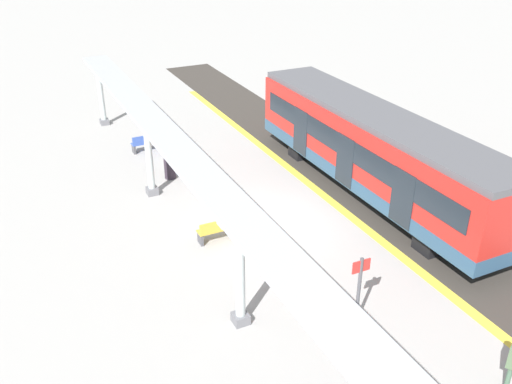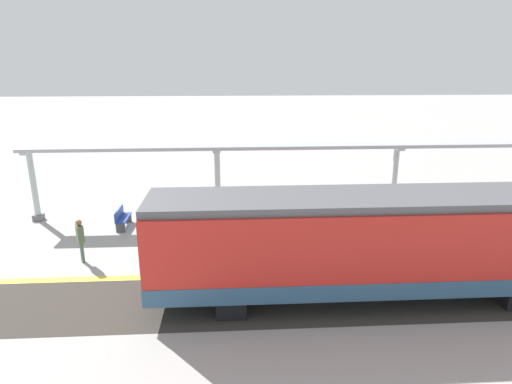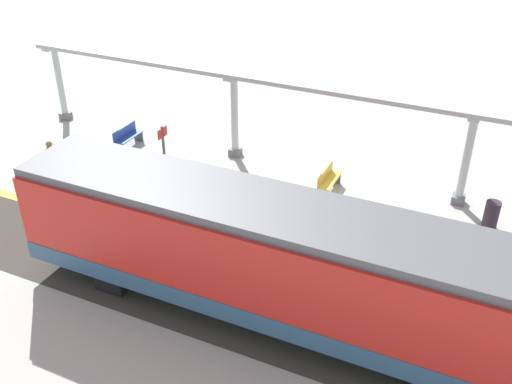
# 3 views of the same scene
# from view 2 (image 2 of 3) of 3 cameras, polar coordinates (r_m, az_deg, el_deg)

# --- Properties ---
(ground_plane) EXTENTS (176.00, 176.00, 0.00)m
(ground_plane) POSITION_cam_2_polar(r_m,az_deg,el_deg) (19.11, 8.52, -5.98)
(ground_plane) COLOR #A19F9B
(tactile_edge_strip) EXTENTS (0.38, 33.72, 0.01)m
(tactile_edge_strip) POSITION_cam_2_polar(r_m,az_deg,el_deg) (16.23, 10.86, -10.33)
(tactile_edge_strip) COLOR yellow
(tactile_edge_strip) RESTS_ON ground
(trackbed) EXTENTS (3.20, 45.72, 0.01)m
(trackbed) POSITION_cam_2_polar(r_m,az_deg,el_deg) (14.72, 12.58, -13.44)
(trackbed) COLOR #38332D
(trackbed) RESTS_ON ground
(train_near_carriage) EXTENTS (2.65, 13.87, 3.48)m
(train_near_carriage) POSITION_cam_2_polar(r_m,az_deg,el_deg) (14.06, 15.07, -6.77)
(train_near_carriage) COLOR red
(train_near_carriage) RESTS_ON ground
(canopy_pillar_second) EXTENTS (1.10, 0.44, 3.42)m
(canopy_pillar_second) POSITION_cam_2_polar(r_m,az_deg,el_deg) (22.49, 17.80, 1.53)
(canopy_pillar_second) COLOR slate
(canopy_pillar_second) RESTS_ON ground
(canopy_pillar_third) EXTENTS (1.10, 0.44, 3.42)m
(canopy_pillar_third) POSITION_cam_2_polar(r_m,az_deg,el_deg) (20.99, -5.09, 1.23)
(canopy_pillar_third) COLOR slate
(canopy_pillar_third) RESTS_ON ground
(canopy_pillar_fourth) EXTENTS (1.10, 0.44, 3.42)m
(canopy_pillar_fourth) POSITION_cam_2_polar(r_m,az_deg,el_deg) (22.97, -27.32, 0.75)
(canopy_pillar_fourth) COLOR slate
(canopy_pillar_fourth) RESTS_ON ground
(canopy_beam) EXTENTS (1.20, 27.25, 0.16)m
(canopy_beam) POSITION_cam_2_polar(r_m,az_deg,el_deg) (20.95, 7.35, 6.08)
(canopy_beam) COLOR #A8AAB2
(canopy_beam) RESTS_ON canopy_pillar_nearest
(bench_near_end) EXTENTS (1.50, 0.45, 0.86)m
(bench_near_end) POSITION_cam_2_polar(r_m,az_deg,el_deg) (20.89, -17.30, -3.28)
(bench_near_end) COLOR #27479E
(bench_near_end) RESTS_ON ground
(bench_mid_platform) EXTENTS (1.51, 0.49, 0.86)m
(bench_mid_platform) POSITION_cam_2_polar(r_m,az_deg,el_deg) (23.88, 28.44, -2.10)
(bench_mid_platform) COLOR #3553AA
(bench_mid_platform) RESTS_ON ground
(bench_far_end) EXTENTS (1.50, 0.44, 0.86)m
(bench_far_end) POSITION_cam_2_polar(r_m,az_deg,el_deg) (20.63, 6.97, -2.88)
(bench_far_end) COLOR gold
(bench_far_end) RESTS_ON ground
(trash_bin) EXTENTS (0.48, 0.48, 0.96)m
(trash_bin) POSITION_cam_2_polar(r_m,az_deg,el_deg) (22.29, 21.33, -2.34)
(trash_bin) COLOR #2D232E
(trash_bin) RESTS_ON ground
(platform_info_sign) EXTENTS (0.56, 0.10, 2.20)m
(platform_info_sign) POSITION_cam_2_polar(r_m,az_deg,el_deg) (18.43, -9.75, -2.48)
(platform_info_sign) COLOR #4C4C51
(platform_info_sign) RESTS_ON ground
(passenger_waiting_near_edge) EXTENTS (0.54, 0.43, 1.71)m
(passenger_waiting_near_edge) POSITION_cam_2_polar(r_m,az_deg,el_deg) (17.57, -22.22, -5.38)
(passenger_waiting_near_edge) COLOR #44624C
(passenger_waiting_near_edge) RESTS_ON ground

